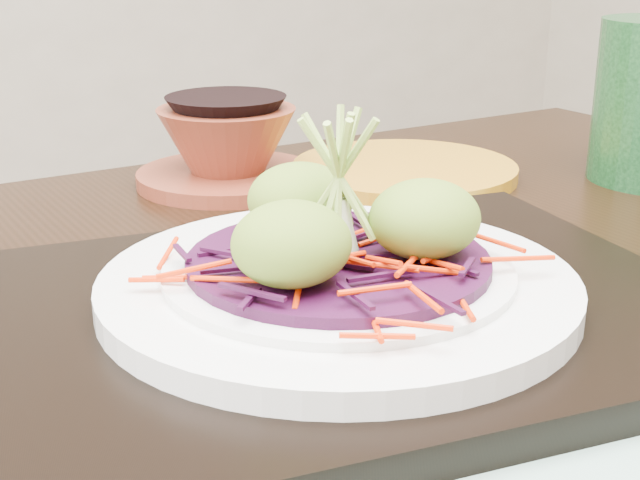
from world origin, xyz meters
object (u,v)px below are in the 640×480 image
white_plate (338,284)px  yellow_plate (404,170)px  terracotta_bowl_set (228,150)px  serving_tray (338,314)px

white_plate → yellow_plate: 0.35m
white_plate → terracotta_bowl_set: (0.08, 0.32, -0.00)m
serving_tray → white_plate: white_plate is taller
serving_tray → white_plate: size_ratio=1.54×
white_plate → yellow_plate: (0.23, 0.26, -0.02)m
white_plate → yellow_plate: white_plate is taller
serving_tray → yellow_plate: 0.35m
terracotta_bowl_set → yellow_plate: terracotta_bowl_set is taller
white_plate → yellow_plate: size_ratio=1.27×
yellow_plate → white_plate: bearing=-131.1°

